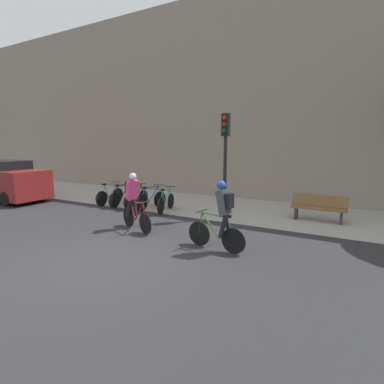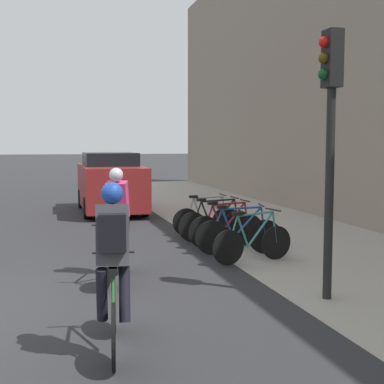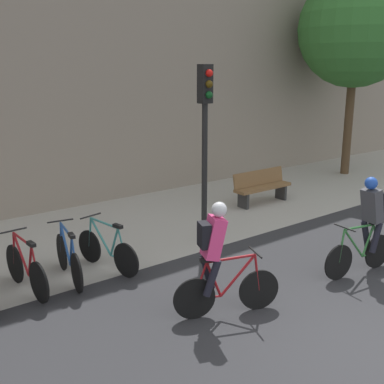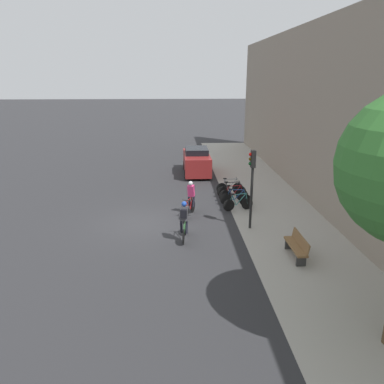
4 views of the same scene
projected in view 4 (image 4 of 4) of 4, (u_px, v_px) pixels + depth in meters
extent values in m
plane|color=#2B2B2D|center=(142.00, 223.00, 17.86)|extent=(200.00, 200.00, 0.00)
cube|color=#A39E93|center=(281.00, 221.00, 18.19)|extent=(44.00, 4.50, 0.01)
cube|color=gray|center=(344.00, 121.00, 16.90)|extent=(44.00, 0.60, 9.55)
cylinder|color=black|center=(186.00, 213.00, 18.30)|extent=(0.61, 0.26, 0.64)
cylinder|color=black|center=(193.00, 206.00, 19.23)|extent=(0.61, 0.26, 0.64)
cylinder|color=maroon|center=(189.00, 205.00, 18.54)|extent=(0.54, 0.24, 0.62)
cylinder|color=maroon|center=(191.00, 203.00, 18.88)|extent=(0.26, 0.13, 0.58)
cylinder|color=maroon|center=(189.00, 199.00, 18.55)|extent=(0.72, 0.31, 0.07)
cylinder|color=maroon|center=(192.00, 208.00, 19.05)|extent=(0.39, 0.18, 0.05)
cylinder|color=maroon|center=(192.00, 202.00, 19.07)|extent=(0.21, 0.11, 0.56)
cylinder|color=maroon|center=(187.00, 207.00, 18.26)|extent=(0.12, 0.08, 0.59)
cylinder|color=black|center=(187.00, 200.00, 18.19)|extent=(0.19, 0.44, 0.03)
cube|color=black|center=(192.00, 196.00, 18.89)|extent=(0.22, 0.15, 0.06)
cube|color=#DB3875|center=(191.00, 191.00, 18.70)|extent=(0.41, 0.41, 0.63)
sphere|color=silver|center=(191.00, 183.00, 18.51)|extent=(0.28, 0.28, 0.22)
cylinder|color=black|center=(189.00, 201.00, 18.95)|extent=(0.30, 0.20, 0.56)
cylinder|color=black|center=(193.00, 202.00, 18.88)|extent=(0.26, 0.19, 0.56)
cube|color=black|center=(192.00, 189.00, 18.81)|extent=(0.22, 0.29, 0.36)
cylinder|color=black|center=(186.00, 227.00, 16.54)|extent=(0.64, 0.11, 0.64)
cylinder|color=black|center=(184.00, 237.00, 15.58)|extent=(0.64, 0.11, 0.64)
cylinder|color=#2D6B33|center=(185.00, 225.00, 16.13)|extent=(0.55, 0.11, 0.62)
cylinder|color=#2D6B33|center=(184.00, 228.00, 15.78)|extent=(0.26, 0.07, 0.58)
cylinder|color=#2D6B33|center=(185.00, 219.00, 15.94)|extent=(0.75, 0.13, 0.07)
cylinder|color=#2D6B33|center=(184.00, 235.00, 15.78)|extent=(0.40, 0.08, 0.05)
cylinder|color=#2D6B33|center=(184.00, 230.00, 15.59)|extent=(0.21, 0.06, 0.56)
cylinder|color=#2D6B33|center=(186.00, 222.00, 16.42)|extent=(0.12, 0.05, 0.58)
cylinder|color=black|center=(185.00, 215.00, 16.28)|extent=(0.08, 0.46, 0.03)
cube|color=black|center=(184.00, 222.00, 15.58)|extent=(0.21, 0.10, 0.06)
cube|color=#3D3D42|center=(184.00, 214.00, 15.58)|extent=(0.36, 0.36, 0.63)
sphere|color=#1E47AD|center=(184.00, 204.00, 15.53)|extent=(0.25, 0.25, 0.22)
cylinder|color=black|center=(187.00, 227.00, 15.69)|extent=(0.29, 0.14, 0.56)
cylinder|color=black|center=(181.00, 227.00, 15.71)|extent=(0.25, 0.14, 0.56)
cube|color=black|center=(184.00, 214.00, 15.43)|extent=(0.17, 0.28, 0.36)
cylinder|color=black|center=(238.00, 188.00, 22.33)|extent=(0.05, 0.65, 0.65)
cylinder|color=black|center=(222.00, 188.00, 22.30)|extent=(0.05, 0.65, 0.65)
cylinder|color=#99999E|center=(232.00, 184.00, 22.24)|extent=(0.05, 0.53, 0.62)
cylinder|color=#99999E|center=(226.00, 184.00, 22.23)|extent=(0.04, 0.25, 0.58)
cylinder|color=#99999E|center=(231.00, 179.00, 22.15)|extent=(0.05, 0.71, 0.07)
cylinder|color=#99999E|center=(225.00, 188.00, 22.31)|extent=(0.04, 0.38, 0.05)
cylinder|color=#99999E|center=(223.00, 184.00, 22.22)|extent=(0.04, 0.20, 0.56)
cylinder|color=#99999E|center=(237.00, 183.00, 22.24)|extent=(0.04, 0.11, 0.58)
cylinder|color=black|center=(237.00, 178.00, 22.14)|extent=(0.46, 0.04, 0.03)
cube|color=black|center=(225.00, 179.00, 22.13)|extent=(0.08, 0.20, 0.06)
cylinder|color=black|center=(240.00, 192.00, 21.65)|extent=(0.05, 0.66, 0.66)
cylinder|color=black|center=(223.00, 192.00, 21.57)|extent=(0.05, 0.66, 0.66)
cylinder|color=black|center=(235.00, 187.00, 21.54)|extent=(0.06, 0.57, 0.62)
cylinder|color=black|center=(228.00, 187.00, 21.51)|extent=(0.05, 0.27, 0.58)
cylinder|color=black|center=(233.00, 182.00, 21.45)|extent=(0.06, 0.78, 0.07)
cylinder|color=black|center=(226.00, 192.00, 21.59)|extent=(0.04, 0.42, 0.05)
cylinder|color=black|center=(224.00, 187.00, 21.50)|extent=(0.04, 0.22, 0.56)
cylinder|color=black|center=(240.00, 187.00, 21.56)|extent=(0.04, 0.12, 0.59)
cylinder|color=black|center=(239.00, 181.00, 21.46)|extent=(0.46, 0.04, 0.03)
cube|color=black|center=(226.00, 182.00, 21.41)|extent=(0.09, 0.20, 0.06)
cylinder|color=black|center=(242.00, 195.00, 20.96)|extent=(0.08, 0.67, 0.67)
cylinder|color=black|center=(225.00, 196.00, 20.85)|extent=(0.08, 0.67, 0.67)
cylinder|color=maroon|center=(236.00, 191.00, 20.84)|extent=(0.07, 0.54, 0.62)
cylinder|color=maroon|center=(230.00, 191.00, 20.80)|extent=(0.06, 0.25, 0.58)
cylinder|color=maroon|center=(235.00, 186.00, 20.74)|extent=(0.08, 0.72, 0.07)
cylinder|color=maroon|center=(228.00, 196.00, 20.88)|extent=(0.06, 0.39, 0.05)
cylinder|color=maroon|center=(227.00, 191.00, 20.78)|extent=(0.04, 0.21, 0.56)
cylinder|color=maroon|center=(242.00, 190.00, 20.87)|extent=(0.04, 0.12, 0.58)
cylinder|color=black|center=(241.00, 185.00, 20.76)|extent=(0.46, 0.06, 0.03)
cube|color=black|center=(228.00, 186.00, 20.70)|extent=(0.09, 0.20, 0.06)
cylinder|color=black|center=(245.00, 200.00, 20.15)|extent=(0.15, 0.66, 0.67)
cylinder|color=black|center=(226.00, 199.00, 20.26)|extent=(0.15, 0.66, 0.67)
cylinder|color=#1E478C|center=(239.00, 195.00, 20.10)|extent=(0.13, 0.57, 0.62)
cylinder|color=#1E478C|center=(232.00, 195.00, 20.15)|extent=(0.08, 0.27, 0.58)
cylinder|color=#1E478C|center=(237.00, 190.00, 20.03)|extent=(0.17, 0.77, 0.07)
cylinder|color=#1E478C|center=(230.00, 200.00, 20.24)|extent=(0.10, 0.42, 0.05)
cylinder|color=#1E478C|center=(228.00, 195.00, 20.17)|extent=(0.07, 0.22, 0.56)
cylinder|color=#1E478C|center=(245.00, 195.00, 20.07)|extent=(0.06, 0.12, 0.59)
cylinder|color=black|center=(244.00, 189.00, 19.97)|extent=(0.46, 0.10, 0.03)
cube|color=black|center=(230.00, 189.00, 20.07)|extent=(0.11, 0.21, 0.06)
cylinder|color=black|center=(247.00, 204.00, 19.63)|extent=(0.16, 0.62, 0.63)
cylinder|color=black|center=(229.00, 205.00, 19.38)|extent=(0.16, 0.62, 0.63)
cylinder|color=teal|center=(241.00, 199.00, 19.46)|extent=(0.15, 0.56, 0.62)
cylinder|color=teal|center=(234.00, 200.00, 19.37)|extent=(0.09, 0.26, 0.58)
cylinder|color=teal|center=(239.00, 194.00, 19.35)|extent=(0.19, 0.75, 0.07)
cylinder|color=teal|center=(232.00, 205.00, 19.43)|extent=(0.11, 0.41, 0.05)
cylinder|color=teal|center=(231.00, 200.00, 19.32)|extent=(0.07, 0.22, 0.56)
cylinder|color=teal|center=(247.00, 199.00, 19.53)|extent=(0.06, 0.12, 0.59)
cylinder|color=black|center=(246.00, 193.00, 19.42)|extent=(0.46, 0.12, 0.03)
cube|color=black|center=(232.00, 194.00, 19.25)|extent=(0.12, 0.21, 0.06)
cylinder|color=black|center=(252.00, 190.00, 16.78)|extent=(0.12, 0.12, 3.64)
cube|color=black|center=(253.00, 159.00, 16.35)|extent=(0.26, 0.20, 0.76)
sphere|color=red|center=(251.00, 154.00, 16.28)|extent=(0.15, 0.15, 0.15)
sphere|color=#4C380A|center=(250.00, 159.00, 16.35)|extent=(0.15, 0.15, 0.15)
sphere|color=#0C4719|center=(250.00, 164.00, 16.41)|extent=(0.15, 0.15, 0.15)
cube|color=brown|center=(296.00, 246.00, 14.41)|extent=(1.80, 0.40, 0.08)
cube|color=brown|center=(301.00, 241.00, 14.34)|extent=(1.80, 0.12, 0.40)
cube|color=#2D2D2D|center=(289.00, 244.00, 15.16)|extent=(0.08, 0.36, 0.45)
cube|color=#2D2D2D|center=(301.00, 261.00, 13.79)|extent=(0.08, 0.36, 0.45)
cube|color=maroon|center=(197.00, 163.00, 26.68)|extent=(4.30, 1.78, 1.27)
cube|color=black|center=(197.00, 151.00, 26.53)|extent=(2.06, 1.57, 0.40)
cylinder|color=black|center=(186.00, 174.00, 25.52)|extent=(0.62, 0.20, 0.62)
cylinder|color=black|center=(210.00, 174.00, 25.60)|extent=(0.62, 0.20, 0.62)
cylinder|color=black|center=(185.00, 165.00, 28.06)|extent=(0.62, 0.20, 0.62)
cylinder|color=black|center=(206.00, 165.00, 28.14)|extent=(0.62, 0.20, 0.62)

